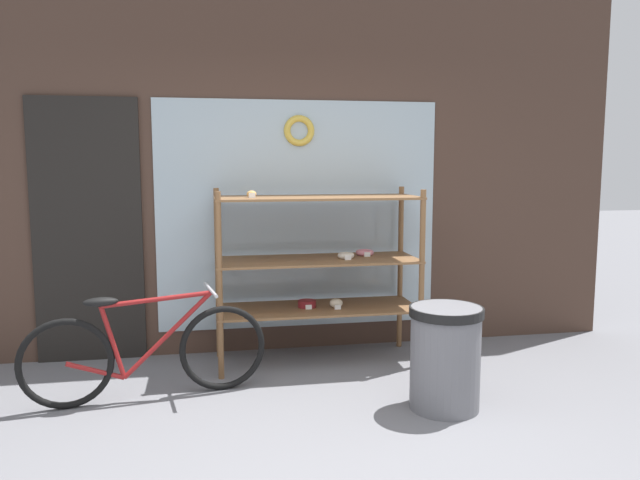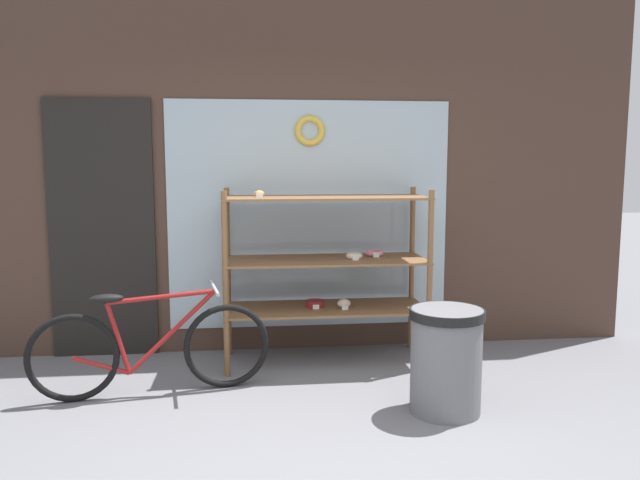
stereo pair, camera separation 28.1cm
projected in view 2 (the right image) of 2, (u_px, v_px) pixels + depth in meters
storefront_facade at (281, 170)px, 5.22m from camera, size 6.02×0.13×3.12m
display_case at (326, 260)px, 4.92m from camera, size 1.59×0.58×1.39m
bicycle at (151, 348)px, 4.27m from camera, size 1.61×0.46×0.74m
trash_bin at (446, 357)px, 3.97m from camera, size 0.48×0.48×0.68m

